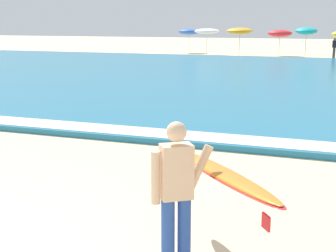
{
  "coord_description": "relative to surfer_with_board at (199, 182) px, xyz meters",
  "views": [
    {
      "loc": [
        4.53,
        -3.6,
        2.76
      ],
      "look_at": [
        1.92,
        3.61,
        1.1
      ],
      "focal_mm": 51.63,
      "sensor_mm": 36.0,
      "label": 1
    }
  ],
  "objects": [
    {
      "name": "beach_umbrella_2",
      "position": [
        -6.73,
        34.79,
        0.99
      ],
      "size": [
        2.14,
        2.16,
        2.33
      ],
      "color": "beige",
      "rests_on": "ground"
    },
    {
      "name": "beach_umbrella_1",
      "position": [
        -9.7,
        35.55,
        0.95
      ],
      "size": [
        2.13,
        2.14,
        2.24
      ],
      "color": "beige",
      "rests_on": "ground"
    },
    {
      "name": "surfer_with_board",
      "position": [
        0.0,
        0.0,
        0.0
      ],
      "size": [
        1.92,
        2.58,
        1.73
      ],
      "color": "#284CA3",
      "rests_on": "ground"
    },
    {
      "name": "surf_foam",
      "position": [
        -3.13,
        5.69,
        -0.89
      ],
      "size": [
        120.0,
        0.92,
        0.01
      ],
      "primitive_type": "cube",
      "color": "white",
      "rests_on": "sea"
    },
    {
      "name": "beach_umbrella_0",
      "position": [
        -11.9,
        37.45,
        0.83
      ],
      "size": [
        1.9,
        1.91,
        2.15
      ],
      "color": "beige",
      "rests_on": "ground"
    },
    {
      "name": "sea",
      "position": [
        -3.13,
        19.09,
        -0.97
      ],
      "size": [
        120.0,
        28.0,
        0.14
      ],
      "primitive_type": "cube",
      "color": "teal",
      "rests_on": "ground"
    },
    {
      "name": "beachgoer_near_row_left",
      "position": [
        0.67,
        34.32,
        -0.19
      ],
      "size": [
        0.32,
        0.2,
        1.58
      ],
      "color": "#383842",
      "rests_on": "ground"
    },
    {
      "name": "beach_umbrella_3",
      "position": [
        -3.7,
        36.28,
        0.79
      ],
      "size": [
        1.99,
        1.99,
        2.12
      ],
      "color": "beige",
      "rests_on": "ground"
    },
    {
      "name": "beach_umbrella_4",
      "position": [
        -1.54,
        35.44,
        1.01
      ],
      "size": [
        1.7,
        1.74,
        2.41
      ],
      "color": "beige",
      "rests_on": "ground"
    }
  ]
}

